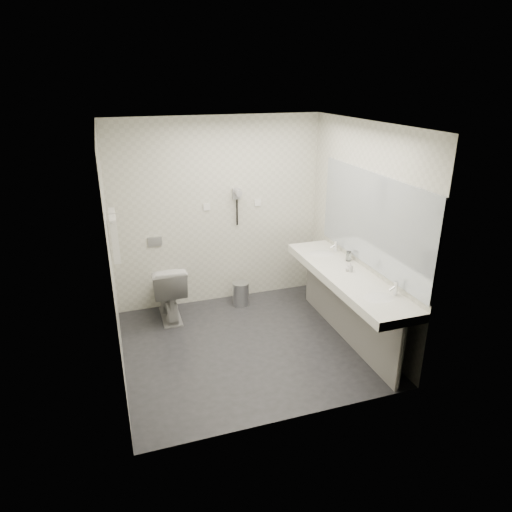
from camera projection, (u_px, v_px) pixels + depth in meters
name	position (u px, v px, depth m)	size (l,w,h in m)	color
floor	(248.00, 345.00, 5.35)	(2.80, 2.80, 0.00)	#26262B
ceiling	(246.00, 124.00, 4.43)	(2.80, 2.80, 0.00)	silver
wall_back	(218.00, 213.00, 6.04)	(2.80, 2.80, 0.00)	silver
wall_front	(294.00, 297.00, 3.74)	(2.80, 2.80, 0.00)	silver
wall_left	(111.00, 261.00, 4.48)	(2.60, 2.60, 0.00)	silver
wall_right	(362.00, 232.00, 5.30)	(2.60, 2.60, 0.00)	silver
vanity_counter	(347.00, 277.00, 5.21)	(0.55, 2.20, 0.10)	white
vanity_panel	(346.00, 310.00, 5.37)	(0.03, 2.15, 0.75)	gray
vanity_post_near	(401.00, 357.00, 4.46)	(0.06, 0.06, 0.75)	silver
vanity_post_far	(311.00, 276.00, 6.30)	(0.06, 0.06, 0.75)	silver
mirror	(372.00, 221.00, 5.04)	(0.02, 2.20, 1.05)	#B2BCC6
basin_near	(378.00, 299.00, 4.62)	(0.40, 0.31, 0.05)	white
basin_far	(322.00, 255.00, 5.77)	(0.40, 0.31, 0.05)	white
faucet_near	(396.00, 288.00, 4.64)	(0.04, 0.04, 0.15)	silver
faucet_far	(336.00, 246.00, 5.79)	(0.04, 0.04, 0.15)	silver
soap_bottle_a	(350.00, 267.00, 5.22)	(0.05, 0.05, 0.11)	beige
soap_bottle_b	(348.00, 268.00, 5.23)	(0.06, 0.06, 0.08)	beige
glass_left	(349.00, 257.00, 5.52)	(0.06, 0.06, 0.11)	silver
glass_right	(349.00, 256.00, 5.53)	(0.06, 0.06, 0.12)	silver
toilet	(168.00, 290.00, 5.85)	(0.42, 0.75, 0.76)	white
flush_plate	(155.00, 242.00, 5.89)	(0.18, 0.02, 0.12)	#B2B5BA
pedal_bin	(241.00, 294.00, 6.25)	(0.22, 0.22, 0.31)	#B2B5BA
bin_lid	(241.00, 283.00, 6.19)	(0.22, 0.22, 0.01)	#B2B5BA
towel_rail	(111.00, 216.00, 4.87)	(0.02, 0.02, 0.62)	silver
towel_near	(115.00, 239.00, 4.83)	(0.07, 0.24, 0.48)	silver
towel_far	(114.00, 231.00, 5.08)	(0.07, 0.24, 0.48)	silver
dryer_cradle	(236.00, 194.00, 5.99)	(0.10, 0.04, 0.14)	#97989D
dryer_barrel	(238.00, 193.00, 5.92)	(0.08, 0.08, 0.14)	#97989D
dryer_cord	(237.00, 212.00, 6.07)	(0.02, 0.02, 0.35)	black
switch_plate_a	(207.00, 207.00, 5.95)	(0.09, 0.02, 0.09)	white
switch_plate_b	(258.00, 203.00, 6.15)	(0.09, 0.02, 0.09)	white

